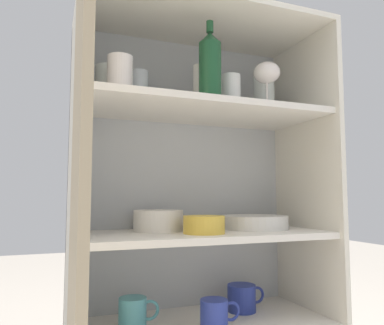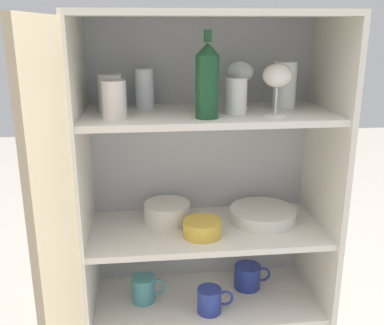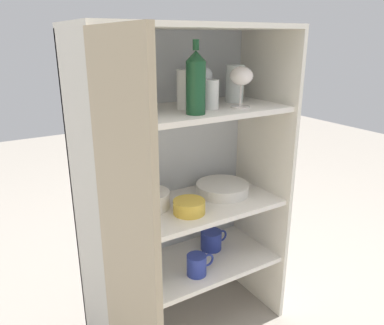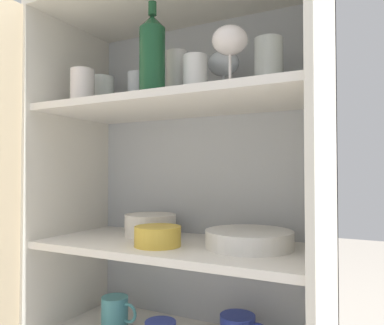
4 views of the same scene
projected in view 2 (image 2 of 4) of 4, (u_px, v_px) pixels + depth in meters
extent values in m
cube|color=#B2B7BC|center=(200.00, 195.00, 1.66)|extent=(0.80, 0.02, 1.25)
cube|color=silver|center=(87.00, 220.00, 1.45)|extent=(0.02, 0.38, 1.25)
cube|color=silver|center=(320.00, 209.00, 1.53)|extent=(0.02, 0.38, 1.25)
cube|color=silver|center=(209.00, 14.00, 1.30)|extent=(0.80, 0.38, 0.02)
cube|color=silver|center=(206.00, 300.00, 1.59)|extent=(0.77, 0.34, 0.02)
cube|color=silver|center=(207.00, 230.00, 1.51)|extent=(0.77, 0.34, 0.02)
cube|color=silver|center=(208.00, 115.00, 1.39)|extent=(0.77, 0.34, 0.02)
cube|color=tan|center=(63.00, 287.00, 1.08)|extent=(0.03, 0.40, 1.25)
cylinder|color=white|center=(284.00, 85.00, 1.43)|extent=(0.07, 0.07, 0.15)
cylinder|color=white|center=(207.00, 89.00, 1.37)|extent=(0.06, 0.06, 0.14)
cylinder|color=white|center=(145.00, 89.00, 1.43)|extent=(0.06, 0.06, 0.13)
cylinder|color=silver|center=(114.00, 99.00, 1.28)|extent=(0.07, 0.07, 0.11)
cylinder|color=white|center=(236.00, 96.00, 1.35)|extent=(0.06, 0.06, 0.11)
cylinder|color=white|center=(110.00, 93.00, 1.38)|extent=(0.08, 0.08, 0.11)
cylinder|color=silver|center=(275.00, 114.00, 1.34)|extent=(0.07, 0.07, 0.01)
cylinder|color=silver|center=(276.00, 100.00, 1.32)|extent=(0.01, 0.01, 0.08)
ellipsoid|color=silver|center=(277.00, 75.00, 1.30)|extent=(0.09, 0.09, 0.07)
cylinder|color=white|center=(239.00, 106.00, 1.47)|extent=(0.06, 0.06, 0.01)
cylinder|color=white|center=(239.00, 94.00, 1.46)|extent=(0.01, 0.01, 0.07)
ellipsoid|color=white|center=(240.00, 72.00, 1.44)|extent=(0.09, 0.09, 0.07)
cylinder|color=#194728|center=(207.00, 87.00, 1.27)|extent=(0.07, 0.07, 0.18)
cone|color=#194728|center=(208.00, 49.00, 1.24)|extent=(0.07, 0.07, 0.03)
cylinder|color=#194728|center=(208.00, 36.00, 1.23)|extent=(0.02, 0.02, 0.03)
cylinder|color=silver|center=(262.00, 219.00, 1.55)|extent=(0.23, 0.23, 0.01)
cylinder|color=silver|center=(263.00, 217.00, 1.55)|extent=(0.23, 0.23, 0.01)
cylinder|color=silver|center=(263.00, 215.00, 1.55)|extent=(0.23, 0.23, 0.01)
cylinder|color=silver|center=(263.00, 212.00, 1.55)|extent=(0.23, 0.23, 0.01)
cylinder|color=silver|center=(263.00, 210.00, 1.54)|extent=(0.23, 0.23, 0.01)
cylinder|color=silver|center=(167.00, 212.00, 1.54)|extent=(0.16, 0.16, 0.07)
torus|color=silver|center=(167.00, 204.00, 1.54)|extent=(0.16, 0.16, 0.01)
cylinder|color=gold|center=(202.00, 228.00, 1.44)|extent=(0.12, 0.12, 0.05)
torus|color=gold|center=(202.00, 222.00, 1.43)|extent=(0.12, 0.12, 0.01)
cylinder|color=teal|center=(143.00, 289.00, 1.56)|extent=(0.08, 0.08, 0.09)
torus|color=teal|center=(158.00, 287.00, 1.56)|extent=(0.06, 0.01, 0.06)
cylinder|color=#283893|center=(247.00, 276.00, 1.64)|extent=(0.09, 0.09, 0.09)
torus|color=#283893|center=(263.00, 274.00, 1.64)|extent=(0.06, 0.01, 0.06)
cylinder|color=#283893|center=(210.00, 300.00, 1.50)|extent=(0.08, 0.08, 0.09)
torus|color=#283893|center=(225.00, 298.00, 1.50)|extent=(0.06, 0.01, 0.06)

